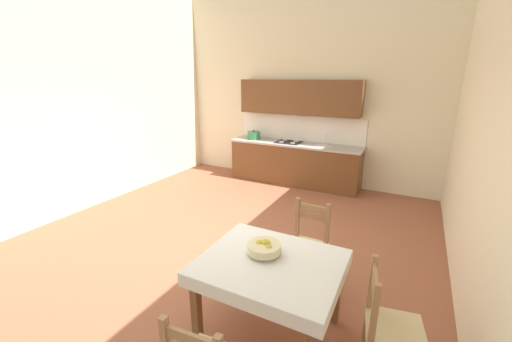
{
  "coord_description": "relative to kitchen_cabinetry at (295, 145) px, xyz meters",
  "views": [
    {
      "loc": [
        2.23,
        -3.12,
        2.26
      ],
      "look_at": [
        0.33,
        0.5,
        1.0
      ],
      "focal_mm": 21.63,
      "sensor_mm": 36.0,
      "label": 1
    }
  ],
  "objects": [
    {
      "name": "fruit_bowl",
      "position": [
        1.22,
        -3.99,
        -0.04
      ],
      "size": [
        0.3,
        0.3,
        0.12
      ],
      "color": "beige",
      "rests_on": "dining_table"
    },
    {
      "name": "ground_plane",
      "position": [
        0.04,
        -3.03,
        -0.91
      ],
      "size": [
        6.23,
        7.2,
        0.1
      ],
      "primitive_type": "cube",
      "color": "#99563D"
    },
    {
      "name": "dining_table",
      "position": [
        1.32,
        -4.06,
        -0.24
      ],
      "size": [
        1.2,
        1.01,
        0.75
      ],
      "color": "brown",
      "rests_on": "ground_plane"
    },
    {
      "name": "dining_chair_window_side",
      "position": [
        2.29,
        -4.02,
        -0.41
      ],
      "size": [
        0.49,
        0.49,
        0.93
      ],
      "color": "#D1BC89",
      "rests_on": "ground_plane"
    },
    {
      "name": "wall_back",
      "position": [
        0.04,
        0.33,
        1.21
      ],
      "size": [
        6.23,
        0.12,
        4.14
      ],
      "primitive_type": "cube",
      "color": "beige",
      "rests_on": "ground_plane"
    },
    {
      "name": "wall_left",
      "position": [
        -2.83,
        -3.03,
        1.21
      ],
      "size": [
        0.12,
        7.2,
        4.14
      ],
      "primitive_type": "cube",
      "color": "beige",
      "rests_on": "ground_plane"
    },
    {
      "name": "dining_chair_kitchen_side",
      "position": [
        1.35,
        -3.17,
        -0.41
      ],
      "size": [
        0.43,
        0.43,
        0.93
      ],
      "color": "#D1BC89",
      "rests_on": "ground_plane"
    },
    {
      "name": "kitchen_cabinetry",
      "position": [
        0.0,
        0.0,
        0.0
      ],
      "size": [
        2.83,
        0.63,
        2.2
      ],
      "color": "brown",
      "rests_on": "ground_plane"
    }
  ]
}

